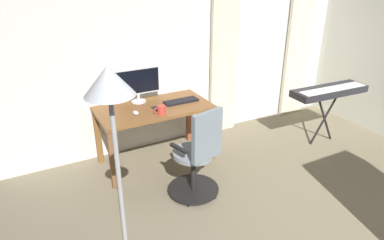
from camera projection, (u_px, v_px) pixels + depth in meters
name	position (u px, v px, depth m)	size (l,w,h in m)	color
back_room_partition	(188.00, 45.00, 4.54)	(5.06, 0.10, 2.63)	silver
curtain_left_panel	(297.00, 49.00, 5.37)	(0.44, 0.06, 2.16)	beige
curtain_right_panel	(224.00, 60.00, 4.77)	(0.42, 0.06, 2.16)	beige
desk	(154.00, 114.00, 4.09)	(1.35, 0.71, 0.75)	brown
office_chair	(198.00, 158.00, 3.53)	(0.56, 0.56, 1.03)	black
computer_monitor	(137.00, 83.00, 4.10)	(0.59, 0.18, 0.43)	silver
computer_keyboard	(181.00, 101.00, 4.19)	(0.43, 0.15, 0.02)	black
computer_mouse	(136.00, 113.00, 3.84)	(0.06, 0.10, 0.04)	silver
cell_phone_face_up	(156.00, 109.00, 3.99)	(0.07, 0.14, 0.01)	#232328
mug_tea	(161.00, 110.00, 3.83)	(0.14, 0.09, 0.10)	#CC3D33
piano_keyboard	(329.00, 92.00, 4.53)	(1.11, 0.38, 0.82)	black
floor_lamp	(114.00, 127.00, 1.91)	(0.28, 0.28, 1.81)	black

